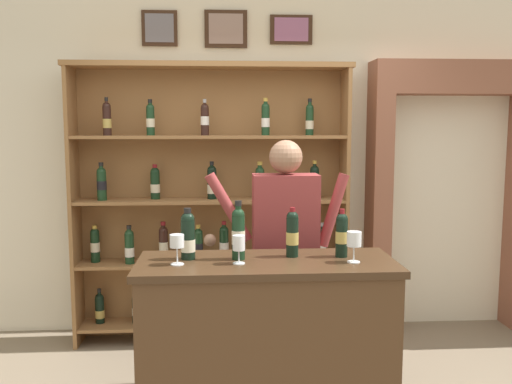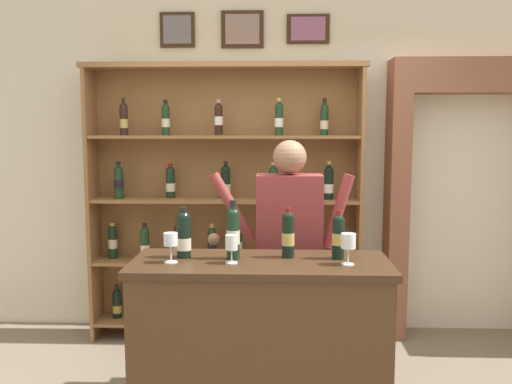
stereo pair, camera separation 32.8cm
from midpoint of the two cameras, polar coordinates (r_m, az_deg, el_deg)
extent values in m
cube|color=beige|center=(4.71, 4.32, 5.80)|extent=(12.00, 0.16, 3.32)
cube|color=#382316|center=(4.72, -6.21, 16.58)|extent=(0.29, 0.02, 0.28)
cube|color=slate|center=(4.71, -6.24, 16.60)|extent=(0.23, 0.01, 0.23)
cube|color=#382316|center=(4.68, 0.66, 16.71)|extent=(0.35, 0.02, 0.30)
cube|color=gray|center=(4.66, 0.65, 16.74)|extent=(0.28, 0.01, 0.24)
cube|color=#382316|center=(4.69, 7.57, 16.62)|extent=(0.35, 0.02, 0.24)
cube|color=#955A83|center=(4.68, 7.59, 16.65)|extent=(0.28, 0.01, 0.19)
cube|color=olive|center=(4.58, -14.77, -1.24)|extent=(0.03, 0.30, 2.24)
cube|color=olive|center=(4.46, 12.84, -1.40)|extent=(0.03, 0.30, 2.24)
cube|color=olive|center=(4.53, -1.05, -1.10)|extent=(2.19, 0.02, 2.24)
cube|color=olive|center=(4.63, -1.12, -13.46)|extent=(2.13, 0.29, 0.03)
cylinder|color=black|center=(4.76, -12.44, -11.61)|extent=(0.07, 0.07, 0.20)
sphere|color=black|center=(4.73, -12.47, -10.38)|extent=(0.07, 0.07, 0.07)
cylinder|color=black|center=(4.72, -12.49, -9.98)|extent=(0.03, 0.03, 0.08)
cylinder|color=black|center=(4.71, -12.50, -9.64)|extent=(0.03, 0.03, 0.03)
cylinder|color=tan|center=(4.77, -12.43, -11.91)|extent=(0.08, 0.08, 0.06)
cylinder|color=black|center=(4.67, -8.86, -11.90)|extent=(0.07, 0.07, 0.20)
sphere|color=black|center=(4.64, -8.88, -10.66)|extent=(0.07, 0.07, 0.07)
cylinder|color=black|center=(4.63, -8.89, -10.34)|extent=(0.03, 0.03, 0.07)
cylinder|color=#99999E|center=(4.62, -8.89, -10.07)|extent=(0.03, 0.03, 0.03)
cylinder|color=beige|center=(4.67, -8.86, -11.93)|extent=(0.08, 0.08, 0.06)
cylinder|color=black|center=(4.61, -4.52, -11.99)|extent=(0.07, 0.07, 0.22)
sphere|color=black|center=(4.58, -4.54, -10.63)|extent=(0.07, 0.07, 0.07)
cylinder|color=black|center=(4.57, -4.54, -10.34)|extent=(0.03, 0.03, 0.06)
cylinder|color=#B79338|center=(4.56, -4.54, -10.09)|extent=(0.04, 0.04, 0.03)
cylinder|color=black|center=(4.62, -4.52, -12.31)|extent=(0.08, 0.08, 0.07)
cylinder|color=black|center=(4.57, -0.76, -12.27)|extent=(0.07, 0.07, 0.20)
sphere|color=black|center=(4.53, -0.76, -11.01)|extent=(0.07, 0.07, 0.07)
cylinder|color=black|center=(4.53, -0.76, -10.70)|extent=(0.03, 0.03, 0.06)
cylinder|color=navy|center=(4.52, -0.76, -10.43)|extent=(0.03, 0.03, 0.03)
cylinder|color=black|center=(4.57, -0.76, -12.27)|extent=(0.08, 0.08, 0.06)
cylinder|color=black|center=(4.56, 3.05, -12.18)|extent=(0.07, 0.07, 0.22)
sphere|color=black|center=(4.53, 3.06, -10.80)|extent=(0.07, 0.07, 0.07)
cylinder|color=black|center=(4.52, 3.06, -10.42)|extent=(0.03, 0.03, 0.08)
cylinder|color=navy|center=(4.51, 3.06, -10.06)|extent=(0.04, 0.04, 0.03)
cylinder|color=tan|center=(4.57, 3.05, -12.48)|extent=(0.08, 0.08, 0.07)
cylinder|color=black|center=(4.61, 6.32, -12.10)|extent=(0.07, 0.07, 0.20)
sphere|color=black|center=(4.58, 6.34, -10.85)|extent=(0.07, 0.07, 0.07)
cylinder|color=black|center=(4.57, 6.35, -10.49)|extent=(0.03, 0.03, 0.07)
cylinder|color=#99999E|center=(4.56, 6.35, -10.18)|extent=(0.03, 0.03, 0.03)
cylinder|color=black|center=(4.62, 6.32, -12.30)|extent=(0.08, 0.08, 0.06)
cylinder|color=black|center=(4.60, 10.68, -12.23)|extent=(0.07, 0.07, 0.20)
sphere|color=black|center=(4.57, 10.71, -10.98)|extent=(0.07, 0.07, 0.07)
cylinder|color=black|center=(4.56, 10.72, -10.63)|extent=(0.03, 0.03, 0.07)
cylinder|color=#99999E|center=(4.55, 10.72, -10.32)|extent=(0.03, 0.03, 0.03)
cylinder|color=silver|center=(4.61, 10.67, -12.48)|extent=(0.08, 0.08, 0.06)
cube|color=olive|center=(4.48, -1.14, -7.34)|extent=(2.13, 0.29, 0.02)
cylinder|color=black|center=(4.63, -12.84, -5.40)|extent=(0.07, 0.07, 0.23)
sphere|color=black|center=(4.60, -12.88, -3.89)|extent=(0.07, 0.07, 0.07)
cylinder|color=black|center=(4.60, -12.89, -3.60)|extent=(0.03, 0.03, 0.06)
cylinder|color=#B79338|center=(4.59, -12.89, -3.34)|extent=(0.04, 0.04, 0.03)
cylinder|color=beige|center=(4.63, -12.84, -5.32)|extent=(0.08, 0.08, 0.08)
cylinder|color=#19381E|center=(4.50, -9.54, -5.69)|extent=(0.07, 0.07, 0.23)
sphere|color=#19381E|center=(4.47, -9.57, -4.16)|extent=(0.07, 0.07, 0.07)
cylinder|color=#19381E|center=(4.47, -9.58, -3.79)|extent=(0.03, 0.03, 0.07)
cylinder|color=black|center=(4.46, -9.58, -3.45)|extent=(0.04, 0.04, 0.03)
cylinder|color=silver|center=(4.50, -9.53, -5.96)|extent=(0.08, 0.08, 0.07)
cylinder|color=black|center=(4.49, -6.10, -5.55)|extent=(0.07, 0.07, 0.25)
sphere|color=black|center=(4.47, -6.12, -3.92)|extent=(0.07, 0.07, 0.07)
cylinder|color=black|center=(4.46, -6.13, -3.52)|extent=(0.04, 0.04, 0.08)
cylinder|color=maroon|center=(4.46, -6.13, -3.15)|extent=(0.04, 0.04, 0.03)
cylinder|color=beige|center=(4.49, -6.10, -5.55)|extent=(0.08, 0.08, 0.08)
cylinder|color=#19381E|center=(4.45, -2.52, -5.77)|extent=(0.07, 0.07, 0.23)
sphere|color=#19381E|center=(4.42, -2.53, -4.25)|extent=(0.07, 0.07, 0.07)
cylinder|color=#19381E|center=(4.42, -2.53, -3.89)|extent=(0.03, 0.03, 0.07)
cylinder|color=#B79338|center=(4.41, -2.53, -3.56)|extent=(0.04, 0.04, 0.03)
cylinder|color=black|center=(4.45, -2.52, -5.74)|extent=(0.08, 0.08, 0.07)
cylinder|color=black|center=(4.44, 0.16, -5.66)|extent=(0.07, 0.07, 0.25)
sphere|color=black|center=(4.41, 0.16, -4.01)|extent=(0.07, 0.07, 0.07)
cylinder|color=black|center=(4.41, 0.16, -3.59)|extent=(0.03, 0.03, 0.08)
cylinder|color=maroon|center=(4.40, 0.16, -3.22)|extent=(0.04, 0.04, 0.03)
cylinder|color=silver|center=(4.44, 0.16, -5.75)|extent=(0.08, 0.08, 0.08)
cylinder|color=black|center=(4.46, 4.20, -5.73)|extent=(0.07, 0.07, 0.23)
sphere|color=black|center=(4.43, 4.22, -4.20)|extent=(0.07, 0.07, 0.07)
cylinder|color=black|center=(4.43, 4.22, -3.83)|extent=(0.03, 0.03, 0.07)
cylinder|color=#99999E|center=(4.42, 4.22, -3.51)|extent=(0.03, 0.03, 0.03)
cylinder|color=black|center=(4.46, 4.20, -5.64)|extent=(0.08, 0.08, 0.07)
cylinder|color=black|center=(4.43, 7.62, -5.88)|extent=(0.07, 0.07, 0.23)
sphere|color=black|center=(4.40, 7.65, -4.34)|extent=(0.07, 0.07, 0.07)
cylinder|color=black|center=(4.40, 7.66, -4.00)|extent=(0.04, 0.04, 0.07)
cylinder|color=navy|center=(4.39, 7.66, -3.70)|extent=(0.04, 0.04, 0.03)
cylinder|color=silver|center=(4.43, 7.62, -5.88)|extent=(0.08, 0.08, 0.07)
cylinder|color=black|center=(4.48, 10.51, -5.75)|extent=(0.07, 0.07, 0.24)
sphere|color=black|center=(4.45, 10.55, -4.18)|extent=(0.07, 0.07, 0.07)
cylinder|color=black|center=(4.45, 10.55, -3.83)|extent=(0.04, 0.04, 0.07)
cylinder|color=#99999E|center=(4.44, 10.56, -3.52)|extent=(0.04, 0.04, 0.03)
cylinder|color=silver|center=(4.48, 10.50, -6.06)|extent=(0.08, 0.08, 0.08)
cube|color=olive|center=(4.38, -1.15, -0.87)|extent=(2.13, 0.29, 0.02)
cylinder|color=#19381E|center=(4.48, -12.19, 0.72)|extent=(0.07, 0.07, 0.22)
sphere|color=#19381E|center=(4.47, -12.23, 2.19)|extent=(0.07, 0.07, 0.07)
cylinder|color=#19381E|center=(4.47, -12.24, 2.60)|extent=(0.03, 0.03, 0.08)
cylinder|color=black|center=(4.47, -12.25, 2.97)|extent=(0.04, 0.04, 0.03)
cylinder|color=black|center=(4.48, -12.19, 0.84)|extent=(0.08, 0.08, 0.07)
cylinder|color=black|center=(4.45, -6.89, 0.73)|extent=(0.07, 0.07, 0.21)
sphere|color=black|center=(4.44, -6.91, 2.17)|extent=(0.07, 0.07, 0.07)
cylinder|color=black|center=(4.44, -6.91, 2.50)|extent=(0.03, 0.03, 0.06)
cylinder|color=maroon|center=(4.43, -6.92, 2.79)|extent=(0.04, 0.04, 0.03)
cylinder|color=beige|center=(4.45, -6.89, 0.49)|extent=(0.08, 0.08, 0.07)
cylinder|color=black|center=(4.38, -1.06, 0.78)|extent=(0.07, 0.07, 0.23)
sphere|color=black|center=(4.36, -1.06, 2.33)|extent=(0.07, 0.07, 0.07)
cylinder|color=black|center=(4.36, -1.06, 2.73)|extent=(0.03, 0.03, 0.07)
cylinder|color=black|center=(4.36, -1.06, 3.07)|extent=(0.03, 0.03, 0.03)
cylinder|color=beige|center=(4.38, -1.06, 0.36)|extent=(0.08, 0.08, 0.07)
cylinder|color=#19381E|center=(4.36, 3.98, 0.67)|extent=(0.07, 0.07, 0.22)
sphere|color=#19381E|center=(4.35, 4.00, 2.17)|extent=(0.07, 0.07, 0.07)
cylinder|color=#19381E|center=(4.35, 4.00, 2.60)|extent=(0.04, 0.04, 0.08)
cylinder|color=#B79338|center=(4.34, 4.00, 3.00)|extent=(0.04, 0.04, 0.03)
cylinder|color=silver|center=(4.36, 3.98, 0.32)|extent=(0.08, 0.08, 0.07)
cylinder|color=black|center=(4.39, 9.77, 0.68)|extent=(0.07, 0.07, 0.22)
sphere|color=black|center=(4.38, 9.80, 2.22)|extent=(0.07, 0.07, 0.07)
cylinder|color=black|center=(4.38, 9.81, 2.66)|extent=(0.03, 0.03, 0.08)
cylinder|color=#B79338|center=(4.37, 9.82, 3.05)|extent=(0.03, 0.03, 0.03)
cylinder|color=silver|center=(4.39, 9.76, 0.37)|extent=(0.08, 0.08, 0.07)
cube|color=olive|center=(4.34, -1.17, 5.81)|extent=(2.13, 0.29, 0.02)
cylinder|color=black|center=(4.43, -11.64, 7.27)|extent=(0.06, 0.06, 0.22)
sphere|color=black|center=(4.43, -11.68, 8.74)|extent=(0.06, 0.06, 0.06)
cylinder|color=black|center=(4.43, -11.69, 9.14)|extent=(0.02, 0.02, 0.07)
cylinder|color=black|center=(4.43, -11.70, 9.47)|extent=(0.03, 0.03, 0.03)
cylinder|color=tan|center=(4.43, -11.64, 7.05)|extent=(0.07, 0.07, 0.07)
cylinder|color=#19381E|center=(4.38, -7.34, 7.28)|extent=(0.06, 0.06, 0.21)
sphere|color=#19381E|center=(4.39, -7.36, 8.72)|extent=(0.06, 0.06, 0.06)
cylinder|color=#19381E|center=(4.39, -7.37, 9.09)|extent=(0.03, 0.03, 0.07)
cylinder|color=black|center=(4.39, -7.37, 9.40)|extent=(0.03, 0.03, 0.03)
cylinder|color=beige|center=(4.38, -7.34, 7.20)|extent=(0.07, 0.07, 0.07)
cylinder|color=black|center=(4.32, -1.76, 7.37)|extent=(0.06, 0.06, 0.21)
sphere|color=black|center=(4.33, -1.77, 8.83)|extent=(0.06, 0.06, 0.06)
cylinder|color=black|center=(4.33, -1.77, 9.20)|extent=(0.02, 0.02, 0.07)
cylinder|color=#99999E|center=(4.33, -1.77, 9.51)|extent=(0.03, 0.03, 0.03)
cylinder|color=silver|center=(4.32, -1.76, 7.48)|extent=(0.07, 0.07, 0.07)
cylinder|color=#19381E|center=(4.31, 4.63, 7.39)|extent=(0.06, 0.06, 0.22)
sphere|color=#19381E|center=(4.31, 4.64, 8.91)|extent=(0.06, 0.06, 0.06)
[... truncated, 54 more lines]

